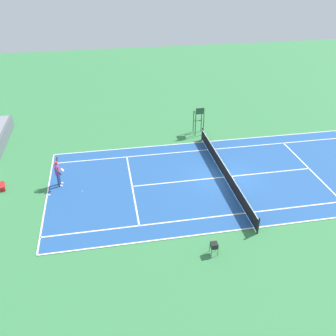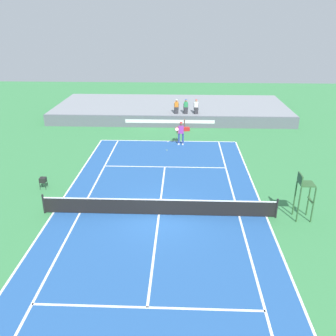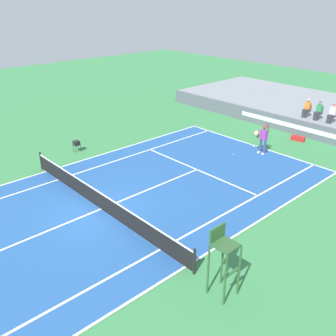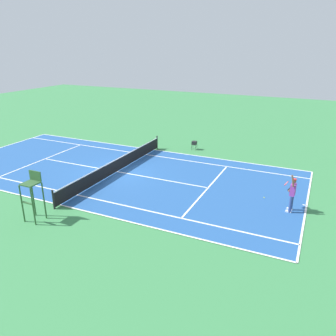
{
  "view_description": "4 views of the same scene",
  "coord_description": "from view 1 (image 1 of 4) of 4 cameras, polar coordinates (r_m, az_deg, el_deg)",
  "views": [
    {
      "loc": [
        -20.47,
        7.75,
        13.64
      ],
      "look_at": [
        0.31,
        3.91,
        1.0
      ],
      "focal_mm": 39.26,
      "sensor_mm": 36.0,
      "label": 1
    },
    {
      "loc": [
        1.12,
        -16.14,
        9.47
      ],
      "look_at": [
        0.31,
        3.91,
        1.0
      ],
      "focal_mm": 38.69,
      "sensor_mm": 36.0,
      "label": 2
    },
    {
      "loc": [
        13.1,
        -7.78,
        8.95
      ],
      "look_at": [
        0.31,
        3.91,
        1.0
      ],
      "focal_mm": 40.31,
      "sensor_mm": 36.0,
      "label": 3
    },
    {
      "loc": [
        17.56,
        11.95,
        8.02
      ],
      "look_at": [
        0.31,
        3.91,
        1.0
      ],
      "focal_mm": 35.71,
      "sensor_mm": 36.0,
      "label": 4
    }
  ],
  "objects": [
    {
      "name": "net",
      "position": [
        25.52,
        8.79,
        -0.46
      ],
      "size": [
        11.98,
        0.1,
        1.07
      ],
      "color": "black",
      "rests_on": "ground"
    },
    {
      "name": "tennis_ball",
      "position": [
        24.65,
        -13.2,
        -3.55
      ],
      "size": [
        0.07,
        0.07,
        0.07
      ],
      "primitive_type": "sphere",
      "color": "#D1E533",
      "rests_on": "ground"
    },
    {
      "name": "equipment_bag",
      "position": [
        26.62,
        -24.35,
        -2.63
      ],
      "size": [
        0.95,
        0.51,
        0.32
      ],
      "color": "red",
      "rests_on": "ground"
    },
    {
      "name": "court",
      "position": [
        25.78,
        8.7,
        -1.43
      ],
      "size": [
        11.08,
        23.88,
        0.03
      ],
      "color": "#235193",
      "rests_on": "ground"
    },
    {
      "name": "ball_hopper",
      "position": [
        19.39,
        7.17,
        -11.8
      ],
      "size": [
        0.36,
        0.36,
        0.7
      ],
      "color": "black",
      "rests_on": "ground"
    },
    {
      "name": "tennis_player",
      "position": [
        25.18,
        -16.73,
        -0.72
      ],
      "size": [
        0.78,
        0.62,
        2.08
      ],
      "color": "navy",
      "rests_on": "ground"
    },
    {
      "name": "umpire_chair",
      "position": [
        31.13,
        4.83,
        7.93
      ],
      "size": [
        0.77,
        0.77,
        2.44
      ],
      "color": "#2D562D",
      "rests_on": "ground"
    },
    {
      "name": "ground_plane",
      "position": [
        25.79,
        8.7,
        -1.45
      ],
      "size": [
        80.0,
        80.0,
        0.0
      ],
      "primitive_type": "plane",
      "color": "#387F47"
    }
  ]
}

